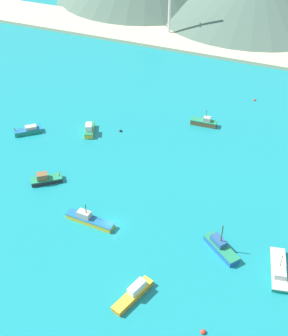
# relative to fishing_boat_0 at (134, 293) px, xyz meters

# --- Properties ---
(ground) EXTENTS (260.00, 280.00, 0.50)m
(ground) POSITION_rel_fishing_boat_0_xyz_m (-11.54, 44.65, -1.16)
(ground) COLOR teal
(fishing_boat_0) EXTENTS (4.67, 9.30, 2.52)m
(fishing_boat_0) POSITION_rel_fishing_boat_0_xyz_m (0.00, 0.00, 0.00)
(fishing_boat_0) COLOR orange
(fishing_boat_0) RESTS_ON ground
(fishing_boat_2) EXTENTS (7.21, 6.47, 2.58)m
(fishing_boat_2) POSITION_rel_fishing_boat_0_xyz_m (-31.95, 21.54, -0.01)
(fishing_boat_2) COLOR #232328
(fishing_boat_2) RESTS_ON ground
(fishing_boat_3) EXTENTS (4.99, 10.65, 5.09)m
(fishing_boat_3) POSITION_rel_fishing_boat_0_xyz_m (22.64, 15.41, -0.12)
(fishing_boat_3) COLOR #198466
(fishing_boat_3) RESTS_ON ground
(fishing_boat_4) EXTENTS (7.27, 2.57, 4.86)m
(fishing_boat_4) POSITION_rel_fishing_boat_0_xyz_m (-5.39, 59.81, 0.02)
(fishing_boat_4) COLOR brown
(fishing_boat_4) RESTS_ON ground
(fishing_boat_5) EXTENTS (6.99, 6.57, 2.43)m
(fishing_boat_5) POSITION_rel_fishing_boat_0_xyz_m (-47.60, 37.65, -0.12)
(fishing_boat_5) COLOR #198466
(fishing_boat_5) RESTS_ON ground
(fishing_boat_6) EXTENTS (10.85, 2.72, 4.83)m
(fishing_boat_6) POSITION_rel_fishing_boat_0_xyz_m (-16.25, 13.57, -0.06)
(fishing_boat_6) COLOR gold
(fishing_boat_6) RESTS_ON ground
(fishing_boat_7) EXTENTS (4.77, 7.15, 3.01)m
(fishing_boat_7) POSITION_rel_fishing_boat_0_xyz_m (-32.60, 44.13, 0.19)
(fishing_boat_7) COLOR gold
(fishing_boat_7) RESTS_ON ground
(fishing_boat_8) EXTENTS (8.33, 7.10, 6.62)m
(fishing_boat_8) POSITION_rel_fishing_boat_0_xyz_m (11.19, 16.64, 0.04)
(fishing_boat_8) COLOR #1E5BA8
(fishing_boat_8) RESTS_ON ground
(buoy_0) EXTENTS (0.81, 0.81, 0.81)m
(buoy_0) POSITION_rel_fishing_boat_0_xyz_m (-25.16, 47.91, -0.77)
(buoy_0) COLOR #232328
(buoy_0) RESTS_ON ground
(buoy_1) EXTENTS (0.72, 0.72, 0.72)m
(buoy_1) POSITION_rel_fishing_boat_0_xyz_m (4.51, 79.02, -0.78)
(buoy_1) COLOR red
(buoy_1) RESTS_ON ground
(buoy_2) EXTENTS (0.94, 0.94, 0.94)m
(buoy_2) POSITION_rel_fishing_boat_0_xyz_m (13.45, -2.13, -0.74)
(buoy_2) COLOR red
(buoy_2) RESTS_ON ground
(beach_strip) EXTENTS (247.00, 24.13, 1.20)m
(beach_strip) POSITION_rel_fishing_boat_0_xyz_m (-11.54, 115.35, -0.31)
(beach_strip) COLOR beige
(beach_strip) RESTS_ON ground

